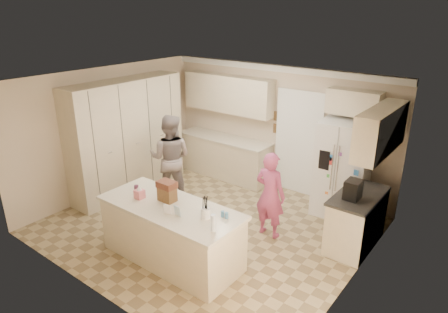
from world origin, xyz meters
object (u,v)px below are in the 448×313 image
Objects in this scene: utensil_crock at (206,213)px; teen_girl at (270,195)px; coffee_maker at (353,190)px; refrigerator at (342,169)px; island_base at (171,234)px; teen_boy at (170,158)px; dollhouse_body at (167,194)px; tissue_box at (140,194)px.

teen_girl is at bearing 83.81° from utensil_crock.
coffee_maker is 2.32m from utensil_crock.
refrigerator reaches higher than utensil_crock.
utensil_crock reaches higher than island_base.
refrigerator reaches higher than island_base.
coffee_maker reaches higher than island_base.
teen_boy is at bearing 145.64° from utensil_crock.
dollhouse_body is at bearing -124.70° from refrigerator.
utensil_crock is at bearing 84.07° from teen_girl.
refrigerator reaches higher than coffee_maker.
tissue_box is at bearing -169.70° from island_base.
refrigerator is at bearing 74.43° from utensil_crock.
utensil_crock is at bearing 7.13° from tissue_box.
teen_boy is 1.17× the size of teen_girl.
utensil_crock is 0.09× the size of teen_boy.
teen_girl reaches higher than dollhouse_body.
teen_girl is (0.81, 1.53, 0.31)m from island_base.
refrigerator reaches higher than teen_girl.
tissue_box is at bearing -172.87° from utensil_crock.
refrigerator is 3.03m from utensil_crock.
teen_boy is at bearing 133.47° from dollhouse_body.
coffee_maker is at bearing -163.08° from teen_girl.
dollhouse_body is at bearing 26.57° from tissue_box.
teen_girl is (0.16, 1.48, -0.25)m from utensil_crock.
utensil_crock is (-1.40, -1.85, -0.07)m from coffee_maker.
dollhouse_body is (-0.15, 0.10, 0.60)m from island_base.
teen_boy is (-3.54, -0.39, -0.19)m from coffee_maker.
utensil_crock is at bearing -3.58° from dollhouse_body.
refrigerator is 1.59m from teen_girl.
utensil_crock is at bearing 4.40° from island_base.
tissue_box is 0.08× the size of teen_boy.
tissue_box is 0.09× the size of teen_girl.
teen_boy reaches higher than tissue_box.
tissue_box is 0.45m from dollhouse_body.
teen_girl is at bearing 50.14° from tissue_box.
refrigerator is at bearing 60.64° from dollhouse_body.
refrigerator is 12.00× the size of utensil_crock.
dollhouse_body reaches higher than utensil_crock.
coffee_maker is 2.14× the size of tissue_box.
tissue_box is at bearing -153.43° from dollhouse_body.
teen_girl is at bearing -163.34° from coffee_maker.
island_base is 8.46× the size of dollhouse_body.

